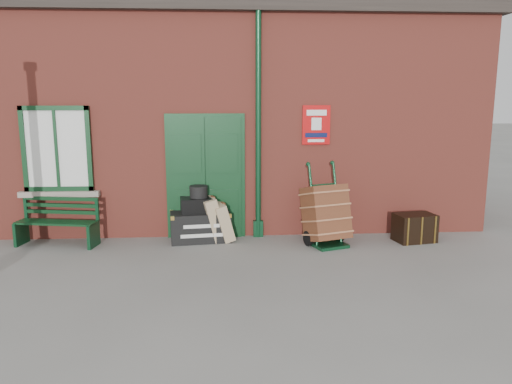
{
  "coord_description": "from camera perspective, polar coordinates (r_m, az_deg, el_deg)",
  "views": [
    {
      "loc": [
        0.04,
        -7.48,
        2.55
      ],
      "look_at": [
        0.56,
        0.6,
        1.0
      ],
      "focal_mm": 35.0,
      "sensor_mm": 36.0,
      "label": 1
    }
  ],
  "objects": [
    {
      "name": "strongbox",
      "position": [
        8.94,
        -6.74,
        -1.46
      ],
      "size": [
        0.63,
        0.49,
        0.26
      ],
      "primitive_type": "cube",
      "rotation": [
        0.0,
        0.0,
        0.12
      ],
      "color": "black",
      "rests_on": "houdini_trunk"
    },
    {
      "name": "dark_trunk",
      "position": [
        9.37,
        17.67,
        -3.91
      ],
      "size": [
        0.76,
        0.57,
        0.5
      ],
      "primitive_type": "cube",
      "rotation": [
        0.0,
        0.0,
        0.19
      ],
      "color": "black",
      "rests_on": "ground"
    },
    {
      "name": "suitcase_back",
      "position": [
        9.0,
        -5.04,
        -3.04
      ],
      "size": [
        0.54,
        0.64,
        0.8
      ],
      "primitive_type": "cube",
      "rotation": [
        0.0,
        -0.24,
        0.29
      ],
      "color": "tan",
      "rests_on": "ground"
    },
    {
      "name": "suitcase_front",
      "position": [
        8.97,
        -3.89,
        -3.43
      ],
      "size": [
        0.49,
        0.58,
        0.69
      ],
      "primitive_type": "cube",
      "rotation": [
        0.0,
        -0.27,
        0.29
      ],
      "color": "tan",
      "rests_on": "ground"
    },
    {
      "name": "houdini_trunk",
      "position": [
        9.03,
        -6.37,
        -3.91
      ],
      "size": [
        1.12,
        0.7,
        0.53
      ],
      "primitive_type": "cube",
      "rotation": [
        0.0,
        0.0,
        0.12
      ],
      "color": "black",
      "rests_on": "ground"
    },
    {
      "name": "ground",
      "position": [
        7.91,
        -3.79,
        -8.01
      ],
      "size": [
        80.0,
        80.0,
        0.0
      ],
      "primitive_type": "plane",
      "color": "gray",
      "rests_on": "ground"
    },
    {
      "name": "bench",
      "position": [
        9.35,
        -21.68,
        -3.05
      ],
      "size": [
        1.44,
        0.67,
        0.86
      ],
      "rotation": [
        0.0,
        0.0,
        -0.18
      ],
      "color": "black",
      "rests_on": "ground"
    },
    {
      "name": "station_building",
      "position": [
        10.98,
        -3.92,
        8.78
      ],
      "size": [
        10.3,
        4.3,
        4.36
      ],
      "color": "#AB4537",
      "rests_on": "ground"
    },
    {
      "name": "hatbox",
      "position": [
        8.9,
        -6.58,
        0.04
      ],
      "size": [
        0.35,
        0.35,
        0.21
      ],
      "primitive_type": "cylinder",
      "rotation": [
        0.0,
        0.0,
        0.12
      ],
      "color": "black",
      "rests_on": "strongbox"
    },
    {
      "name": "porter_trolley",
      "position": [
        8.75,
        7.98,
        -2.52
      ],
      "size": [
        0.88,
        0.92,
        1.41
      ],
      "rotation": [
        0.0,
        0.0,
        0.33
      ],
      "color": "#0D371E",
      "rests_on": "ground"
    }
  ]
}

